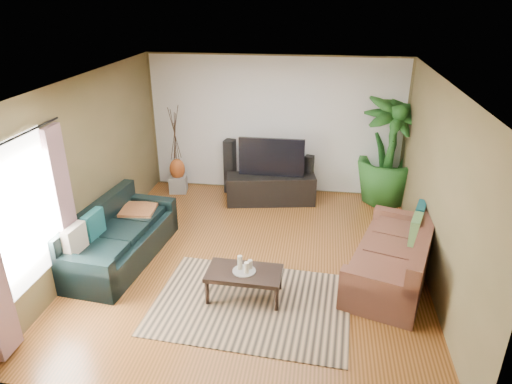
% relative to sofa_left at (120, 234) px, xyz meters
% --- Properties ---
extents(floor, '(5.50, 5.50, 0.00)m').
position_rel_sofa_left_xyz_m(floor, '(2.01, 0.25, -0.42)').
color(floor, brown).
rests_on(floor, ground).
extents(ceiling, '(5.50, 5.50, 0.00)m').
position_rel_sofa_left_xyz_m(ceiling, '(2.01, 0.25, 2.28)').
color(ceiling, white).
rests_on(ceiling, ground).
extents(wall_back, '(5.00, 0.00, 5.00)m').
position_rel_sofa_left_xyz_m(wall_back, '(2.01, 3.00, 0.93)').
color(wall_back, brown).
rests_on(wall_back, ground).
extents(wall_front, '(5.00, 0.00, 5.00)m').
position_rel_sofa_left_xyz_m(wall_front, '(2.01, -2.50, 0.93)').
color(wall_front, brown).
rests_on(wall_front, ground).
extents(wall_left, '(0.00, 5.50, 5.50)m').
position_rel_sofa_left_xyz_m(wall_left, '(-0.49, 0.25, 0.92)').
color(wall_left, brown).
rests_on(wall_left, ground).
extents(wall_right, '(0.00, 5.50, 5.50)m').
position_rel_sofa_left_xyz_m(wall_right, '(4.51, 0.25, 0.92)').
color(wall_right, brown).
rests_on(wall_right, ground).
extents(backwall_panel, '(4.90, 0.00, 4.90)m').
position_rel_sofa_left_xyz_m(backwall_panel, '(2.01, 2.99, 0.93)').
color(backwall_panel, white).
rests_on(backwall_panel, ground).
extents(window_pane, '(0.00, 1.80, 1.80)m').
position_rel_sofa_left_xyz_m(window_pane, '(-0.47, -1.35, 0.97)').
color(window_pane, white).
rests_on(window_pane, ground).
extents(curtain_far, '(0.08, 0.35, 2.20)m').
position_rel_sofa_left_xyz_m(curtain_far, '(-0.42, -0.60, 0.72)').
color(curtain_far, gray).
rests_on(curtain_far, ground).
extents(curtain_rod, '(0.03, 1.90, 0.03)m').
position_rel_sofa_left_xyz_m(curtain_rod, '(-0.42, -1.35, 1.87)').
color(curtain_rod, black).
rests_on(curtain_rod, ground).
extents(sofa_left, '(1.13, 2.23, 0.85)m').
position_rel_sofa_left_xyz_m(sofa_left, '(0.00, 0.00, 0.00)').
color(sofa_left, black).
rests_on(sofa_left, floor).
extents(sofa_right, '(1.54, 2.30, 0.85)m').
position_rel_sofa_left_xyz_m(sofa_right, '(4.00, 0.08, 0.00)').
color(sofa_right, brown).
rests_on(sofa_right, floor).
extents(area_rug, '(2.65, 1.96, 0.01)m').
position_rel_sofa_left_xyz_m(area_rug, '(2.14, -0.82, -0.42)').
color(area_rug, tan).
rests_on(area_rug, floor).
extents(coffee_table, '(1.00, 0.56, 0.40)m').
position_rel_sofa_left_xyz_m(coffee_table, '(2.02, -0.67, -0.22)').
color(coffee_table, black).
rests_on(coffee_table, floor).
extents(candle_tray, '(0.30, 0.30, 0.01)m').
position_rel_sofa_left_xyz_m(candle_tray, '(2.02, -0.67, -0.02)').
color(candle_tray, gray).
rests_on(candle_tray, coffee_table).
extents(candle_tall, '(0.06, 0.06, 0.20)m').
position_rel_sofa_left_xyz_m(candle_tall, '(1.96, -0.64, 0.09)').
color(candle_tall, beige).
rests_on(candle_tall, candle_tray).
extents(candle_mid, '(0.06, 0.06, 0.15)m').
position_rel_sofa_left_xyz_m(candle_mid, '(2.06, -0.71, 0.07)').
color(candle_mid, white).
rests_on(candle_mid, candle_tray).
extents(candle_short, '(0.06, 0.06, 0.13)m').
position_rel_sofa_left_xyz_m(candle_short, '(2.09, -0.61, 0.05)').
color(candle_short, beige).
rests_on(candle_short, candle_tray).
extents(tv_stand, '(1.74, 0.80, 0.56)m').
position_rel_sofa_left_xyz_m(tv_stand, '(2.02, 2.34, -0.15)').
color(tv_stand, black).
rests_on(tv_stand, floor).
extents(television, '(1.23, 0.07, 0.73)m').
position_rel_sofa_left_xyz_m(television, '(2.02, 2.36, 0.50)').
color(television, black).
rests_on(television, tv_stand).
extents(speaker_left, '(0.23, 0.25, 1.10)m').
position_rel_sofa_left_xyz_m(speaker_left, '(1.15, 2.75, 0.12)').
color(speaker_left, black).
rests_on(speaker_left, floor).
extents(speaker_right, '(0.20, 0.21, 0.89)m').
position_rel_sofa_left_xyz_m(speaker_right, '(2.72, 2.63, 0.02)').
color(speaker_right, black).
rests_on(speaker_right, floor).
extents(potted_plant, '(1.47, 1.47, 2.05)m').
position_rel_sofa_left_xyz_m(potted_plant, '(4.19, 2.75, 0.60)').
color(potted_plant, '#1E531B').
rests_on(potted_plant, floor).
extents(plant_pot, '(0.38, 0.38, 0.29)m').
position_rel_sofa_left_xyz_m(plant_pot, '(4.19, 2.75, -0.28)').
color(plant_pot, black).
rests_on(plant_pot, floor).
extents(pedestal, '(0.38, 0.38, 0.34)m').
position_rel_sofa_left_xyz_m(pedestal, '(0.09, 2.59, -0.26)').
color(pedestal, gray).
rests_on(pedestal, floor).
extents(vase, '(0.31, 0.31, 0.43)m').
position_rel_sofa_left_xyz_m(vase, '(0.09, 2.59, 0.06)').
color(vase, '#96451B').
rests_on(vase, pedestal).
extents(side_table, '(0.57, 0.57, 0.56)m').
position_rel_sofa_left_xyz_m(side_table, '(0.06, 0.63, -0.14)').
color(side_table, '#975731').
rests_on(side_table, floor).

